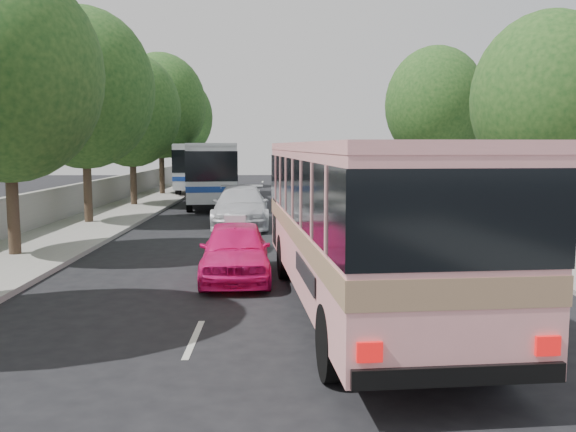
{
  "coord_description": "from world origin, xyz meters",
  "views": [
    {
      "loc": [
        -0.38,
        -12.64,
        3.45
      ],
      "look_at": [
        -0.12,
        3.41,
        1.6
      ],
      "focal_mm": 38.0,
      "sensor_mm": 36.0,
      "label": 1
    }
  ],
  "objects_px": {
    "white_pickup": "(241,207)",
    "tour_coach_front": "(209,168)",
    "pink_bus": "(359,207)",
    "tour_coach_rear": "(200,163)",
    "pink_taxi": "(235,250)"
  },
  "relations": [
    {
      "from": "white_pickup",
      "to": "tour_coach_rear",
      "type": "relative_size",
      "value": 0.48
    },
    {
      "from": "tour_coach_front",
      "to": "tour_coach_rear",
      "type": "relative_size",
      "value": 1.01
    },
    {
      "from": "pink_taxi",
      "to": "tour_coach_rear",
      "type": "xyz_separation_m",
      "value": [
        -4.8,
        30.31,
        1.41
      ]
    },
    {
      "from": "pink_taxi",
      "to": "tour_coach_front",
      "type": "bearing_deg",
      "value": 95.18
    },
    {
      "from": "white_pickup",
      "to": "pink_bus",
      "type": "bearing_deg",
      "value": -78.56
    },
    {
      "from": "pink_bus",
      "to": "pink_taxi",
      "type": "distance_m",
      "value": 4.45
    },
    {
      "from": "pink_taxi",
      "to": "tour_coach_rear",
      "type": "relative_size",
      "value": 0.36
    },
    {
      "from": "white_pickup",
      "to": "tour_coach_rear",
      "type": "height_order",
      "value": "tour_coach_rear"
    },
    {
      "from": "pink_bus",
      "to": "white_pickup",
      "type": "xyz_separation_m",
      "value": [
        -3.3,
        13.6,
        -1.35
      ]
    },
    {
      "from": "pink_bus",
      "to": "tour_coach_front",
      "type": "xyz_separation_m",
      "value": [
        -5.8,
        23.59,
        -0.03
      ]
    },
    {
      "from": "pink_bus",
      "to": "tour_coach_rear",
      "type": "bearing_deg",
      "value": 97.77
    },
    {
      "from": "pink_bus",
      "to": "pink_taxi",
      "type": "relative_size",
      "value": 2.56
    },
    {
      "from": "pink_bus",
      "to": "pink_taxi",
      "type": "bearing_deg",
      "value": 126.72
    },
    {
      "from": "pink_bus",
      "to": "tour_coach_rear",
      "type": "xyz_separation_m",
      "value": [
        -7.6,
        33.45,
        -0.03
      ]
    },
    {
      "from": "white_pickup",
      "to": "tour_coach_front",
      "type": "xyz_separation_m",
      "value": [
        -2.5,
        9.99,
        1.32
      ]
    }
  ]
}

